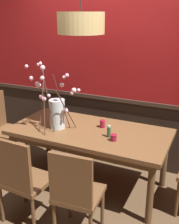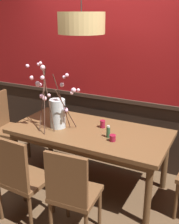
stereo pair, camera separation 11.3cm
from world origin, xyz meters
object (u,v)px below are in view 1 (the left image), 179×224
Objects in this scene: candle_holder_nearer_center at (114,137)px; condiment_bottle at (109,131)px; chair_near_side_left at (21,177)px; pendant_lamp at (81,23)px; chair_far_side_right at (135,126)px; vase_with_blossoms at (56,112)px; chair_head_west_end at (2,125)px; chair_near_side_right at (76,192)px; dining_table at (90,136)px; candle_holder_nearer_edge at (102,124)px.

condiment_bottle reaches higher than candle_holder_nearer_center.
pendant_lamp is (0.19, 0.95, 1.38)m from chair_near_side_left.
vase_with_blossoms reaches higher than chair_far_side_right.
chair_near_side_left is at bearing -41.37° from chair_head_west_end.
chair_near_side_left is (1.02, -0.89, -0.02)m from chair_head_west_end.
chair_near_side_right is 0.98× the size of chair_near_side_left.
vase_with_blossoms is (-0.67, -0.96, 0.43)m from chair_far_side_right.
chair_near_side_left is 1.69m from pendant_lamp.
vase_with_blossoms is at bearing -124.88° from chair_far_side_right.
chair_head_west_end is 1.63m from condiment_bottle.
condiment_bottle is (1.61, -0.11, 0.25)m from chair_head_west_end.
candle_holder_nearer_center is (0.35, -0.15, 0.12)m from dining_table.
candle_holder_nearer_edge is (-0.19, -0.73, 0.28)m from chair_far_side_right.
chair_head_west_end is at bearing 138.63° from chair_near_side_left.
candle_holder_nearer_center is at bearing -25.53° from pendant_lamp.
dining_table is 1.84× the size of chair_head_west_end.
condiment_bottle reaches higher than candle_holder_nearer_edge.
candle_holder_nearer_edge is at bearing 127.43° from condiment_bottle.
candle_holder_nearer_center is at bearing 82.44° from chair_near_side_right.
chair_near_side_left is 0.87m from vase_with_blossoms.
dining_table is 0.40m from candle_holder_nearer_center.
chair_far_side_right is at bearing 60.67° from pendant_lamp.
candle_holder_nearer_edge is (0.48, 0.24, -0.15)m from vase_with_blossoms.
candle_holder_nearer_edge is at bearing 51.16° from dining_table.
chair_head_west_end reaches higher than candle_holder_nearer_edge.
chair_near_side_left is 7.03× the size of condiment_bottle.
chair_near_side_right is 1.70m from chair_far_side_right.
condiment_bottle reaches higher than dining_table.
pendant_lamp reaches higher than chair_near_side_left.
pendant_lamp reaches higher than dining_table.
dining_table is 0.92m from chair_far_side_right.
condiment_bottle is at bearing -3.82° from chair_head_west_end.
chair_near_side_left reaches higher than condiment_bottle.
vase_with_blossoms is at bearing -141.60° from pendant_lamp.
candle_holder_nearer_center is at bearing -87.09° from chair_far_side_right.
chair_near_side_right is 0.81m from condiment_bottle.
vase_with_blossoms is at bearing -7.56° from chair_head_west_end.
dining_table is at bearing 69.72° from chair_near_side_left.
condiment_bottle is at bearing 139.45° from candle_holder_nearer_center.
chair_head_west_end is at bearing 179.06° from dining_table.
chair_head_west_end is at bearing -175.66° from candle_holder_nearer_edge.
chair_far_side_right is 12.43× the size of candle_holder_nearer_center.
candle_holder_nearer_edge is 0.27m from condiment_bottle.
dining_table is 25.64× the size of candle_holder_nearer_center.
vase_with_blossoms is at bearing 93.72° from chair_near_side_left.
chair_head_west_end reaches higher than candle_holder_nearer_center.
vase_with_blossoms reaches higher than candle_holder_nearer_edge.
candle_holder_nearer_edge is (0.11, 0.13, 0.13)m from dining_table.
dining_table is 2.28× the size of vase_with_blossoms.
pendant_lamp is (0.23, 0.19, 0.97)m from vase_with_blossoms.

